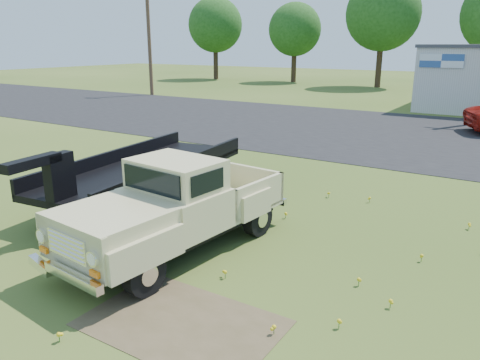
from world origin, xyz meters
name	(u,v)px	position (x,y,z in m)	size (l,w,h in m)	color
ground	(214,238)	(0.00, 0.00, 0.00)	(140.00, 140.00, 0.00)	#374E19
asphalt_lot	(393,133)	(0.00, 15.00, 0.00)	(90.00, 14.00, 0.02)	black
dirt_patch_a	(182,323)	(1.50, -3.00, 0.00)	(3.00, 2.00, 0.01)	#4C4229
dirt_patch_b	(227,186)	(-2.00, 3.50, 0.00)	(2.20, 1.60, 0.01)	#4C4229
utility_pole_west	(149,38)	(-22.00, 22.00, 4.60)	(1.60, 0.30, 9.00)	#4C3123
treeline_a	(215,25)	(-28.00, 40.00, 6.30)	(6.40, 6.40, 9.52)	#362618
treeline_b	(295,30)	(-18.00, 41.00, 5.67)	(5.76, 5.76, 8.57)	#362618
treeline_c	(383,14)	(-8.00, 39.50, 6.93)	(7.04, 7.04, 10.47)	#362618
vintage_pickup_truck	(177,206)	(-0.27, -0.92, 0.99)	(2.13, 5.46, 1.98)	#C3B983
flatbed_trailer	(145,165)	(-3.20, 1.24, 0.99)	(2.42, 7.27, 1.98)	black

